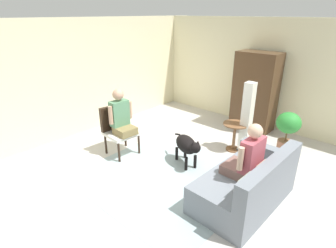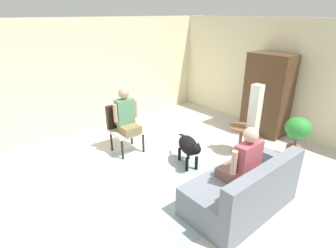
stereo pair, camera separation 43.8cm
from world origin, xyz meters
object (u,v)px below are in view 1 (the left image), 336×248
person_on_armchair (121,115)px  round_end_table (235,133)px  armchair (118,126)px  dog (187,145)px  potted_plant (288,128)px  column_lamp (247,119)px  person_on_couch (248,157)px  couch (248,185)px  armoire_cabinet (255,92)px

person_on_armchair → round_end_table: bearing=46.6°
armchair → person_on_armchair: 0.30m
dog → potted_plant: 2.05m
dog → column_lamp: 1.34m
person_on_couch → column_lamp: (-0.75, 1.45, -0.05)m
couch → column_lamp: 1.69m
couch → person_on_armchair: person_on_armchair is taller
couch → potted_plant: bearing=94.7°
potted_plant → dog: bearing=-124.9°
round_end_table → potted_plant: bearing=34.6°
person_on_armchair → potted_plant: (2.37, 2.20, -0.28)m
person_on_armchair → armoire_cabinet: 3.21m
couch → armchair: bearing=-174.1°
armchair → potted_plant: armchair is taller
couch → person_on_armchair: bearing=-173.5°
round_end_table → couch: bearing=-53.9°
person_on_armchair → potted_plant: bearing=42.9°
column_lamp → armchair: bearing=-137.7°
armchair → round_end_table: (1.69, 1.62, -0.18)m
potted_plant → armoire_cabinet: armoire_cabinet is taller
person_on_couch → column_lamp: size_ratio=0.58×
person_on_couch → potted_plant: (-0.11, 1.94, -0.21)m
armchair → column_lamp: column_lamp is taller
couch → column_lamp: column_lamp is taller
armchair → column_lamp: 2.54m
person_on_couch → couch: bearing=25.5°
armchair → dog: armchair is taller
potted_plant → armoire_cabinet: (-1.08, 0.74, 0.37)m
couch → dog: 1.35m
round_end_table → dog: 1.16m
armchair → column_lamp: (1.88, 1.71, 0.15)m
person_on_couch → armoire_cabinet: armoire_cabinet is taller
person_on_armchair → dog: 1.38m
potted_plant → person_on_armchair: bearing=-137.1°
person_on_couch → round_end_table: 1.70m
person_on_couch → dog: bearing=168.5°
round_end_table → dog: dog is taller
couch → person_on_couch: size_ratio=1.99×
column_lamp → person_on_couch: bearing=-62.6°
round_end_table → person_on_armchair: bearing=-133.4°
column_lamp → potted_plant: bearing=37.2°
person_on_armchair → potted_plant: size_ratio=1.00×
potted_plant → armchair: bearing=-138.9°
person_on_armchair → armoire_cabinet: (1.29, 2.94, 0.09)m
armchair → armoire_cabinet: (1.44, 2.93, 0.35)m
couch → armoire_cabinet: armoire_cabinet is taller
round_end_table → armoire_cabinet: bearing=101.0°
round_end_table → potted_plant: (0.82, 0.57, 0.17)m
couch → column_lamp: (-0.80, 1.43, 0.41)m
person_on_armchair → armchair: bearing=176.0°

